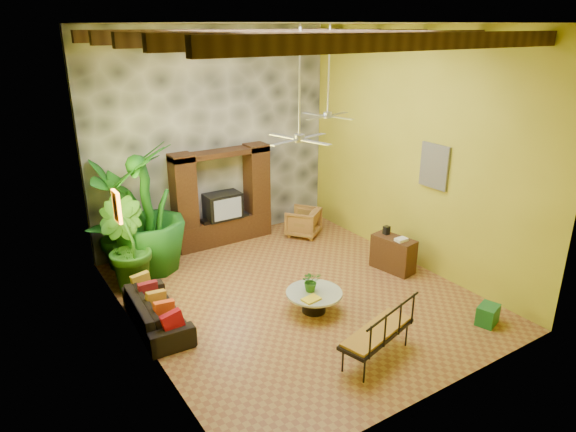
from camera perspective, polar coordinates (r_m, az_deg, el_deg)
ground at (r=10.21m, az=0.79°, el=-8.66°), size 7.00×7.00×0.00m
ceiling at (r=8.91m, az=0.96°, el=20.65°), size 6.00×7.00×0.02m
back_wall at (r=12.24m, az=-8.37°, el=8.62°), size 6.00×0.02×5.00m
left_wall at (r=8.05m, az=-17.19°, el=1.64°), size 0.02×7.00×5.00m
right_wall at (r=11.15m, az=13.90°, el=7.08°), size 0.02×7.00×5.00m
stone_accent_wall at (r=12.18m, az=-8.25°, el=8.58°), size 5.98×0.10×4.98m
ceiling_beams at (r=8.92m, az=0.95°, el=19.24°), size 5.95×5.36×0.22m
entertainment_center at (r=12.33m, az=-7.29°, el=1.35°), size 2.40×0.55×2.30m
ceiling_fan_front at (r=8.62m, az=1.28°, el=9.97°), size 1.28×1.28×1.86m
ceiling_fan_back at (r=10.94m, az=4.46°, el=12.17°), size 1.28×1.28×1.86m
wall_art_mask at (r=9.11m, az=-18.49°, el=1.00°), size 0.06×0.32×0.55m
wall_art_painting at (r=10.78m, az=15.96°, el=5.34°), size 0.06×0.70×0.90m
sofa at (r=9.38m, az=-14.37°, el=-10.22°), size 0.87×1.98×0.57m
wicker_armchair at (r=12.82m, az=1.70°, el=-0.67°), size 1.05×1.05×0.69m
tall_plant_a at (r=11.36m, az=-18.68°, el=0.01°), size 1.45×1.54×2.42m
tall_plant_b at (r=10.50m, az=-17.60°, el=-3.18°), size 1.25×1.31×1.86m
tall_plant_c at (r=11.04m, az=-15.39°, el=0.74°), size 2.11×2.11×2.76m
coffee_table at (r=9.54m, az=2.91°, el=-9.17°), size 1.03×1.03×0.40m
centerpiece_plant at (r=9.42m, az=2.58°, el=-7.22°), size 0.44×0.41×0.39m
yellow_tray at (r=9.20m, az=2.60°, el=-9.22°), size 0.34×0.27×0.03m
iron_bench at (r=8.24m, az=10.23°, el=-12.46°), size 1.54×0.91×0.57m
side_console at (r=11.23m, az=11.60°, el=-4.14°), size 0.58×0.99×0.74m
green_bin at (r=9.86m, az=21.30°, el=-10.19°), size 0.48×0.41×0.35m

